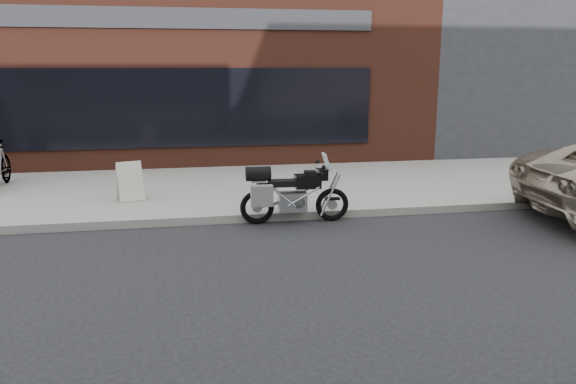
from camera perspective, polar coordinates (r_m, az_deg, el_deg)
name	(u,v)px	position (r m, az deg, el deg)	size (l,w,h in m)	color
ground	(359,314)	(6.58, 7.24, -12.22)	(120.00, 120.00, 0.00)	black
near_sidewalk	(270,183)	(13.09, -1.88, 0.89)	(44.00, 6.00, 0.15)	gray
storefront	(181,81)	(19.67, -10.86, 11.04)	(14.00, 10.07, 4.50)	#5E2A1E
neighbour_building	(507,59)	(22.97, 21.36, 12.50)	(10.00, 10.00, 6.00)	#2A2B30
motorcycle	(288,194)	(9.97, -0.01, -0.16)	(1.98, 0.64, 1.25)	black
sandwich_sign	(129,181)	(11.54, -15.80, 1.11)	(0.59, 0.56, 0.77)	beige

